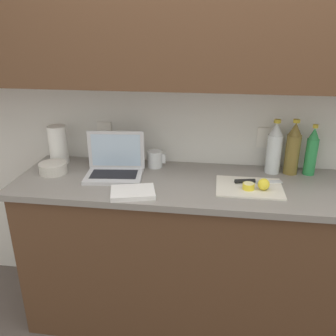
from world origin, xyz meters
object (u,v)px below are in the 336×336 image
Objects in this scene: lemon_half_cut at (249,186)px; bowl_white at (53,168)px; bottle_green_soda at (312,152)px; measuring_cup at (155,159)px; lemon_whole_beside at (264,184)px; bottle_oil_tall at (293,149)px; laptop at (115,165)px; paper_towel_roll at (58,145)px; cutting_board at (249,187)px; bottle_water_clear at (274,149)px; knife at (250,181)px.

bowl_white reaches higher than lemon_half_cut.
measuring_cup is at bearing -179.35° from bottle_green_soda.
lemon_whole_beside is 0.34m from bottle_oil_tall.
paper_towel_roll is (-0.39, 0.14, 0.06)m from laptop.
bottle_green_soda is at bearing 34.37° from cutting_board.
measuring_cup is at bearing 17.06° from bowl_white.
bottle_water_clear reaches higher than bowl_white.
lemon_half_cut reaches higher than knife.
bottle_oil_tall reaches higher than bottle_water_clear.
bottle_green_soda is at bearing 0.00° from bottle_water_clear.
laptop is 1.11m from bottle_green_soda.
laptop is at bearing -143.28° from measuring_cup.
measuring_cup is (-0.61, 0.26, 0.01)m from lemon_whole_beside.
bottle_water_clear is at bearing 0.84° from measuring_cup.
lemon_whole_beside is at bearing -4.13° from bowl_white.
bottle_water_clear reaches higher than lemon_whole_beside.
bottle_water_clear is at bearing 58.79° from cutting_board.
bottle_oil_tall reaches higher than lemon_half_cut.
cutting_board is at bearing 77.15° from lemon_half_cut.
lemon_half_cut reaches higher than cutting_board.
bottle_oil_tall is 2.00× the size of bowl_white.
laptop is 1.46× the size of paper_towel_roll.
lemon_half_cut is at bearing -12.45° from paper_towel_roll.
paper_towel_roll is at bearing 159.87° from knife.
paper_towel_roll is (-1.29, -0.02, -0.03)m from bottle_water_clear.
bottle_oil_tall is 1.38m from bowl_white.
bottle_oil_tall is 0.80m from measuring_cup.
knife is 0.83× the size of bottle_water_clear.
bottle_green_soda is at bearing 0.81° from paper_towel_roll.
lemon_half_cut is 1.11m from bowl_white.
bowl_white is 0.68× the size of paper_towel_roll.
knife is 1.12m from bowl_white.
bottle_green_soda is at bearing 37.21° from lemon_half_cut.
bottle_water_clear reaches higher than bottle_green_soda.
bottle_oil_tall reaches higher than bottle_green_soda.
laptop is 0.82m from lemon_whole_beside.
cutting_board is (0.75, -0.08, -0.05)m from laptop.
bottle_green_soda is 0.92× the size of bottle_oil_tall.
cutting_board is 1.33× the size of knife.
knife is 0.27m from bottle_water_clear.
bottle_water_clear reaches higher than lemon_half_cut.
bottle_green_soda reaches higher than paper_towel_roll.
lemon_half_cut is 0.60m from measuring_cup.
bottle_green_soda is 0.10m from bottle_oil_tall.
lemon_whole_beside is at bearing 1.43° from lemon_half_cut.
cutting_board is at bearing 156.11° from lemon_whole_beside.
knife is at bearing 126.20° from lemon_whole_beside.
measuring_cup is (-0.69, -0.01, -0.09)m from bottle_water_clear.
bottle_oil_tall is at bearing 44.12° from cutting_board.
cutting_board is at bearing -135.88° from bottle_oil_tall.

